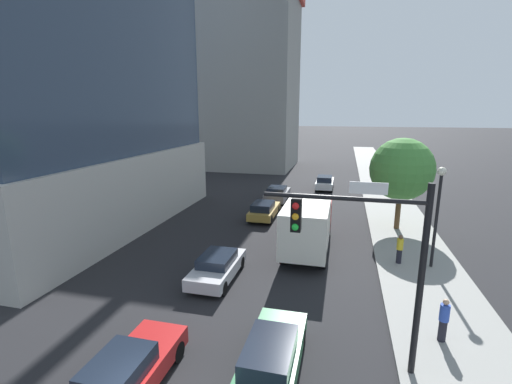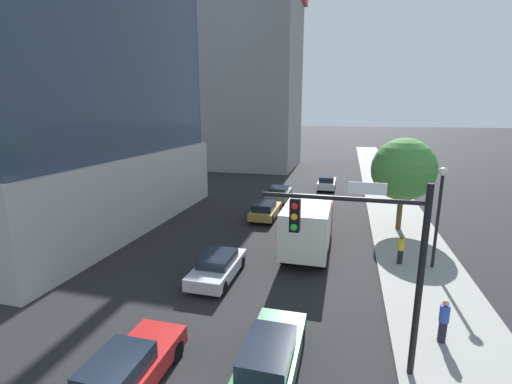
# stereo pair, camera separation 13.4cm
# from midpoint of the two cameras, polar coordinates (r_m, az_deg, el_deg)

# --- Properties ---
(sidewalk) EXTENTS (4.44, 120.00, 0.15)m
(sidewalk) POSITION_cam_midpoint_polar(r_m,az_deg,el_deg) (28.04, 22.53, -5.23)
(sidewalk) COLOR gray
(sidewalk) RESTS_ON ground
(construction_building) EXTENTS (18.81, 15.43, 34.49)m
(construction_building) POSITION_cam_midpoint_polar(r_m,az_deg,el_deg) (54.93, -1.82, 19.64)
(construction_building) COLOR gray
(construction_building) RESTS_ON ground
(traffic_light_pole) EXTENTS (4.96, 0.48, 6.18)m
(traffic_light_pole) POSITION_cam_midpoint_polar(r_m,az_deg,el_deg) (11.42, 17.46, -8.01)
(traffic_light_pole) COLOR black
(traffic_light_pole) RESTS_ON sidewalk
(street_lamp) EXTENTS (0.44, 0.44, 5.41)m
(street_lamp) POSITION_cam_midpoint_polar(r_m,az_deg,el_deg) (20.55, 27.58, -1.52)
(street_lamp) COLOR black
(street_lamp) RESTS_ON sidewalk
(street_tree) EXTENTS (4.29, 4.29, 6.41)m
(street_tree) POSITION_cam_midpoint_polar(r_m,az_deg,el_deg) (26.34, 22.75, 3.34)
(street_tree) COLOR brown
(street_tree) RESTS_ON sidewalk
(car_gold) EXTENTS (1.79, 4.33, 1.41)m
(car_gold) POSITION_cam_midpoint_polar(r_m,az_deg,el_deg) (27.92, 1.64, -2.90)
(car_gold) COLOR #AD8938
(car_gold) RESTS_ON ground
(car_red) EXTENTS (1.73, 4.19, 1.50)m
(car_red) POSITION_cam_midpoint_polar(r_m,az_deg,el_deg) (12.46, -19.54, -25.32)
(car_red) COLOR red
(car_red) RESTS_ON ground
(car_silver) EXTENTS (1.82, 4.30, 1.34)m
(car_silver) POSITION_cam_midpoint_polar(r_m,az_deg,el_deg) (18.31, -5.97, -11.80)
(car_silver) COLOR #B7B7BC
(car_silver) RESTS_ON ground
(car_green) EXTENTS (1.73, 4.75, 1.49)m
(car_green) POSITION_cam_midpoint_polar(r_m,az_deg,el_deg) (12.31, 2.61, -25.06)
(car_green) COLOR #1E6638
(car_green) RESTS_ON ground
(car_white) EXTENTS (1.80, 4.58, 1.49)m
(car_white) POSITION_cam_midpoint_polar(r_m,az_deg,el_deg) (39.33, 11.39, 1.52)
(car_white) COLOR silver
(car_white) RESTS_ON ground
(car_gray) EXTENTS (1.86, 4.26, 1.44)m
(car_gray) POSITION_cam_midpoint_polar(r_m,az_deg,el_deg) (33.28, 3.81, -0.32)
(car_gray) COLOR slate
(car_gray) RESTS_ON ground
(box_truck) EXTENTS (2.50, 7.46, 3.16)m
(box_truck) POSITION_cam_midpoint_polar(r_m,az_deg,el_deg) (21.50, 8.66, -4.97)
(box_truck) COLOR #B21E1E
(box_truck) RESTS_ON ground
(pedestrian_blue_shirt) EXTENTS (0.34, 0.34, 1.65)m
(pedestrian_blue_shirt) POSITION_cam_midpoint_polar(r_m,az_deg,el_deg) (15.11, 28.17, -17.77)
(pedestrian_blue_shirt) COLOR black
(pedestrian_blue_shirt) RESTS_ON sidewalk
(pedestrian_yellow_shirt) EXTENTS (0.34, 0.34, 1.62)m
(pedestrian_yellow_shirt) POSITION_cam_midpoint_polar(r_m,az_deg,el_deg) (21.08, 22.40, -8.53)
(pedestrian_yellow_shirt) COLOR black
(pedestrian_yellow_shirt) RESTS_ON sidewalk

